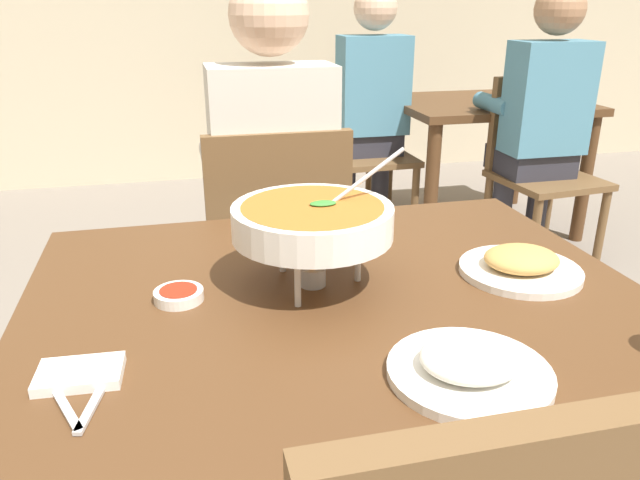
# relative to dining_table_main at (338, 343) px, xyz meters

# --- Properties ---
(dining_table_main) EXTENTS (1.15, 0.93, 0.73)m
(dining_table_main) POSITION_rel_dining_table_main_xyz_m (0.00, 0.00, 0.00)
(dining_table_main) COLOR #51331C
(dining_table_main) RESTS_ON ground_plane
(chair_diner_main) EXTENTS (0.44, 0.44, 0.90)m
(chair_diner_main) POSITION_rel_dining_table_main_xyz_m (-0.00, 0.75, -0.11)
(chair_diner_main) COLOR brown
(chair_diner_main) RESTS_ON ground_plane
(diner_main) EXTENTS (0.40, 0.45, 1.31)m
(diner_main) POSITION_rel_dining_table_main_xyz_m (0.00, 0.79, 0.13)
(diner_main) COLOR #2D2D38
(diner_main) RESTS_ON ground_plane
(curry_bowl) EXTENTS (0.33, 0.30, 0.26)m
(curry_bowl) POSITION_rel_dining_table_main_xyz_m (-0.04, 0.05, 0.24)
(curry_bowl) COLOR silver
(curry_bowl) RESTS_ON dining_table_main
(rice_plate) EXTENTS (0.24, 0.24, 0.06)m
(rice_plate) POSITION_rel_dining_table_main_xyz_m (0.11, -0.31, 0.13)
(rice_plate) COLOR white
(rice_plate) RESTS_ON dining_table_main
(appetizer_plate) EXTENTS (0.24, 0.24, 0.06)m
(appetizer_plate) POSITION_rel_dining_table_main_xyz_m (0.38, 0.00, 0.13)
(appetizer_plate) COLOR white
(appetizer_plate) RESTS_ON dining_table_main
(sauce_dish) EXTENTS (0.09, 0.09, 0.02)m
(sauce_dish) POSITION_rel_dining_table_main_xyz_m (-0.29, 0.04, 0.12)
(sauce_dish) COLOR white
(sauce_dish) RESTS_ON dining_table_main
(napkin_folded) EXTENTS (0.12, 0.09, 0.02)m
(napkin_folded) POSITION_rel_dining_table_main_xyz_m (-0.44, -0.18, 0.11)
(napkin_folded) COLOR white
(napkin_folded) RESTS_ON dining_table_main
(fork_utensil) EXTENTS (0.08, 0.16, 0.01)m
(fork_utensil) POSITION_rel_dining_table_main_xyz_m (-0.46, -0.23, 0.11)
(fork_utensil) COLOR silver
(fork_utensil) RESTS_ON dining_table_main
(spoon_utensil) EXTENTS (0.05, 0.17, 0.01)m
(spoon_utensil) POSITION_rel_dining_table_main_xyz_m (-0.41, -0.23, 0.11)
(spoon_utensil) COLOR silver
(spoon_utensil) RESTS_ON dining_table_main
(dining_table_far) EXTENTS (1.00, 0.80, 0.73)m
(dining_table_far) POSITION_rel_dining_table_main_xyz_m (1.40, 2.08, -0.02)
(dining_table_far) COLOR #51331C
(dining_table_far) RESTS_ON ground_plane
(chair_bg_left) EXTENTS (0.45, 0.45, 0.90)m
(chair_bg_left) POSITION_rel_dining_table_main_xyz_m (0.75, 2.20, -0.11)
(chair_bg_left) COLOR brown
(chair_bg_left) RESTS_ON ground_plane
(chair_bg_middle) EXTENTS (0.48, 0.48, 0.90)m
(chair_bg_middle) POSITION_rel_dining_table_main_xyz_m (1.43, 1.59, -0.11)
(chair_bg_middle) COLOR brown
(chair_bg_middle) RESTS_ON ground_plane
(chair_bg_right) EXTENTS (0.49, 0.49, 0.90)m
(chair_bg_right) POSITION_rel_dining_table_main_xyz_m (0.85, 2.63, -0.11)
(chair_bg_right) COLOR brown
(chair_bg_right) RESTS_ON ground_plane
(patron_bg_left) EXTENTS (0.40, 0.45, 1.31)m
(patron_bg_left) POSITION_rel_dining_table_main_xyz_m (0.76, 2.16, 0.13)
(patron_bg_left) COLOR #2D2D38
(patron_bg_left) RESTS_ON ground_plane
(patron_bg_middle) EXTENTS (0.40, 0.45, 1.31)m
(patron_bg_middle) POSITION_rel_dining_table_main_xyz_m (1.39, 1.55, 0.13)
(patron_bg_middle) COLOR #2D2D38
(patron_bg_middle) RESTS_ON ground_plane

